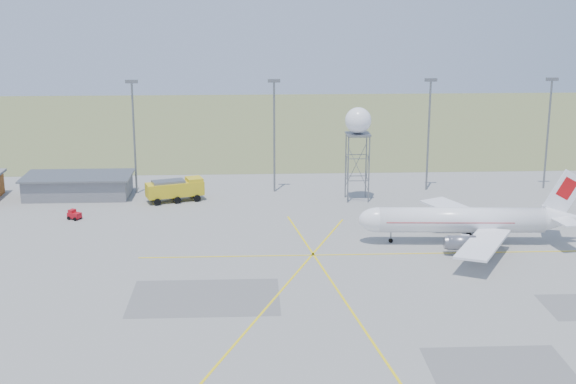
{
  "coord_description": "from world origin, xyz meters",
  "views": [
    {
      "loc": [
        -14.27,
        -75.82,
        36.56
      ],
      "look_at": [
        -8.76,
        40.0,
        6.58
      ],
      "focal_mm": 50.0,
      "sensor_mm": 36.0,
      "label": 1
    }
  ],
  "objects_px": {
    "airliner_main": "(465,221)",
    "baggage_tug": "(74,216)",
    "fire_truck": "(176,191)",
    "radar_tower": "(358,149)"
  },
  "relations": [
    {
      "from": "fire_truck",
      "to": "baggage_tug",
      "type": "distance_m",
      "value": 18.79
    },
    {
      "from": "fire_truck",
      "to": "radar_tower",
      "type": "bearing_deg",
      "value": -19.9
    },
    {
      "from": "radar_tower",
      "to": "fire_truck",
      "type": "distance_m",
      "value": 32.34
    },
    {
      "from": "radar_tower",
      "to": "fire_truck",
      "type": "height_order",
      "value": "radar_tower"
    },
    {
      "from": "airliner_main",
      "to": "fire_truck",
      "type": "relative_size",
      "value": 3.15
    },
    {
      "from": "airliner_main",
      "to": "baggage_tug",
      "type": "distance_m",
      "value": 61.46
    },
    {
      "from": "fire_truck",
      "to": "baggage_tug",
      "type": "height_order",
      "value": "fire_truck"
    },
    {
      "from": "radar_tower",
      "to": "fire_truck",
      "type": "bearing_deg",
      "value": 178.78
    },
    {
      "from": "airliner_main",
      "to": "baggage_tug",
      "type": "bearing_deg",
      "value": -11.04
    },
    {
      "from": "airliner_main",
      "to": "radar_tower",
      "type": "height_order",
      "value": "radar_tower"
    }
  ]
}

